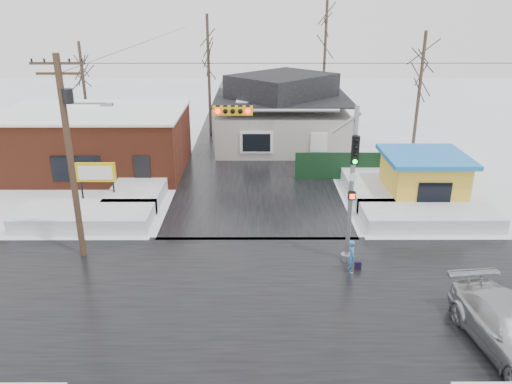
{
  "coord_description": "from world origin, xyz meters",
  "views": [
    {
      "loc": [
        -0.12,
        -16.89,
        10.89
      ],
      "look_at": [
        -0.07,
        3.76,
        3.0
      ],
      "focal_mm": 35.0,
      "sensor_mm": 36.0,
      "label": 1
    }
  ],
  "objects_px": {
    "utility_pole": "(71,148)",
    "car": "(512,331)",
    "pedestrian": "(352,257)",
    "marquee_sign": "(96,174)",
    "kiosk": "(423,178)",
    "traffic_signal": "(316,164)"
  },
  "relations": [
    {
      "from": "utility_pole",
      "to": "car",
      "type": "height_order",
      "value": "utility_pole"
    },
    {
      "from": "utility_pole",
      "to": "pedestrian",
      "type": "bearing_deg",
      "value": -7.5
    },
    {
      "from": "marquee_sign",
      "to": "pedestrian",
      "type": "bearing_deg",
      "value": -30.19
    },
    {
      "from": "kiosk",
      "to": "car",
      "type": "xyz_separation_m",
      "value": [
        -1.18,
        -13.26,
        -0.66
      ]
    },
    {
      "from": "kiosk",
      "to": "pedestrian",
      "type": "xyz_separation_m",
      "value": [
        -5.5,
        -8.07,
        -0.71
      ]
    },
    {
      "from": "traffic_signal",
      "to": "marquee_sign",
      "type": "xyz_separation_m",
      "value": [
        -11.43,
        6.53,
        -2.62
      ]
    },
    {
      "from": "kiosk",
      "to": "marquee_sign",
      "type": "bearing_deg",
      "value": -178.45
    },
    {
      "from": "marquee_sign",
      "to": "kiosk",
      "type": "bearing_deg",
      "value": 1.55
    },
    {
      "from": "traffic_signal",
      "to": "marquee_sign",
      "type": "bearing_deg",
      "value": 150.28
    },
    {
      "from": "traffic_signal",
      "to": "marquee_sign",
      "type": "distance_m",
      "value": 13.42
    },
    {
      "from": "kiosk",
      "to": "car",
      "type": "relative_size",
      "value": 0.83
    },
    {
      "from": "utility_pole",
      "to": "traffic_signal",
      "type": "bearing_deg",
      "value": -2.95
    },
    {
      "from": "traffic_signal",
      "to": "marquee_sign",
      "type": "relative_size",
      "value": 2.75
    },
    {
      "from": "utility_pole",
      "to": "kiosk",
      "type": "xyz_separation_m",
      "value": [
        17.43,
        6.49,
        -3.65
      ]
    },
    {
      "from": "kiosk",
      "to": "utility_pole",
      "type": "bearing_deg",
      "value": -159.56
    },
    {
      "from": "marquee_sign",
      "to": "car",
      "type": "relative_size",
      "value": 0.46
    },
    {
      "from": "utility_pole",
      "to": "car",
      "type": "relative_size",
      "value": 1.63
    },
    {
      "from": "car",
      "to": "marquee_sign",
      "type": "bearing_deg",
      "value": 136.64
    },
    {
      "from": "utility_pole",
      "to": "marquee_sign",
      "type": "distance_m",
      "value": 6.87
    },
    {
      "from": "pedestrian",
      "to": "kiosk",
      "type": "bearing_deg",
      "value": -32.63
    },
    {
      "from": "marquee_sign",
      "to": "kiosk",
      "type": "relative_size",
      "value": 0.55
    },
    {
      "from": "marquee_sign",
      "to": "pedestrian",
      "type": "distance_m",
      "value": 15.09
    }
  ]
}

